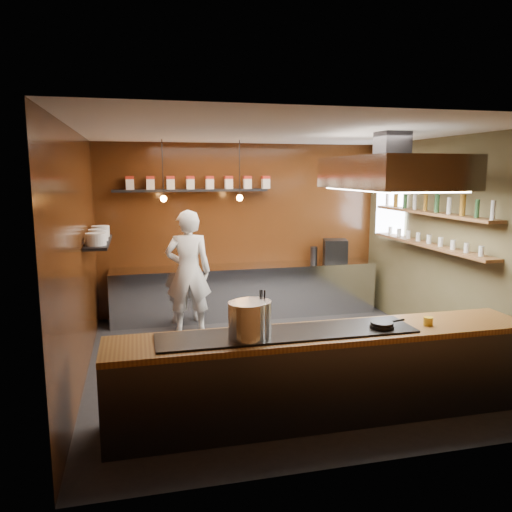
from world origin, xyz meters
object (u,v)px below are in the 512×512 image
object	(u,v)px
extractor_hood	(391,172)
stockpot_small	(252,318)
stockpot_large	(247,320)
chef	(188,272)
espresso_machine	(335,251)

from	to	relation	value
extractor_hood	stockpot_small	size ratio (longest dim) A/B	5.45
stockpot_large	chef	xyz separation A→B (m)	(-0.23, 3.21, -0.15)
stockpot_large	stockpot_small	distance (m)	0.09
espresso_machine	stockpot_small	bearing A→B (deg)	-106.95
stockpot_small	espresso_machine	world-z (taller)	espresso_machine
stockpot_small	espresso_machine	bearing A→B (deg)	57.39
stockpot_small	chef	size ratio (longest dim) A/B	0.19
stockpot_large	stockpot_small	xyz separation A→B (m)	(0.07, 0.07, -0.00)
espresso_machine	chef	bearing A→B (deg)	-151.19
espresso_machine	chef	world-z (taller)	chef
extractor_hood	espresso_machine	world-z (taller)	extractor_hood
extractor_hood	chef	world-z (taller)	extractor_hood
extractor_hood	stockpot_large	bearing A→B (deg)	-148.95
stockpot_large	espresso_machine	distance (m)	4.58
espresso_machine	extractor_hood	bearing A→B (deg)	-82.16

